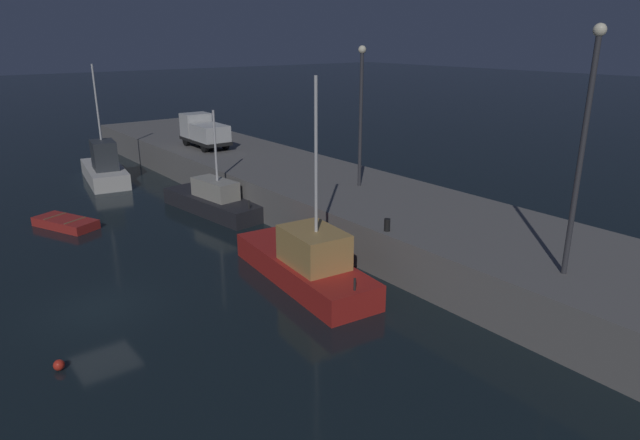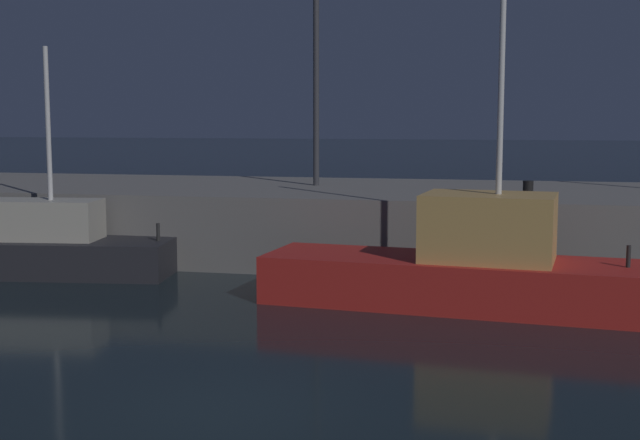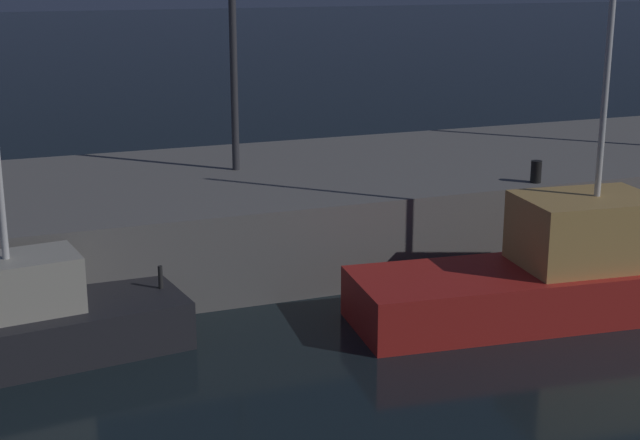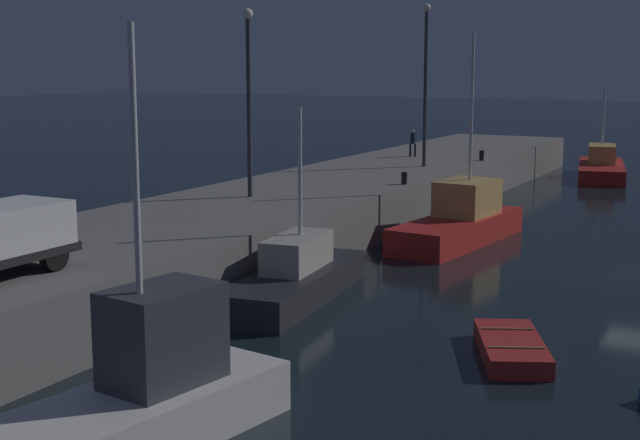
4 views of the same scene
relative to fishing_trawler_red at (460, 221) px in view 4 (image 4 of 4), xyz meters
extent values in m
cube|color=slate|center=(-3.11, 7.17, 0.14)|extent=(70.87, 8.46, 2.21)
cube|color=red|center=(-0.26, 0.03, -0.39)|extent=(9.00, 3.48, 1.15)
cube|color=tan|center=(0.68, -0.07, 0.97)|extent=(3.20, 2.41, 1.56)
cylinder|color=silver|center=(0.88, -0.09, 4.97)|extent=(0.14, 0.14, 6.45)
cylinder|color=#262626|center=(3.76, -0.38, 0.43)|extent=(0.10, 0.10, 0.50)
cube|color=#232328|center=(-12.18, 1.64, -0.46)|extent=(8.26, 3.36, 1.01)
cube|color=#ADA899|center=(-11.86, 1.68, 0.62)|extent=(3.42, 1.83, 1.13)
cylinder|color=silver|center=(-11.58, 1.72, 3.33)|extent=(0.14, 0.14, 4.29)
cylinder|color=#262626|center=(-8.51, 2.10, 0.30)|extent=(0.10, 0.10, 0.50)
cube|color=red|center=(26.37, -1.06, -0.47)|extent=(9.80, 4.78, 0.99)
cube|color=tan|center=(27.13, -0.91, 0.65)|extent=(3.72, 2.43, 1.25)
cylinder|color=silver|center=(27.81, -0.77, 3.30)|extent=(0.14, 0.14, 4.06)
cylinder|color=#262626|center=(30.61, -0.20, 0.27)|extent=(0.10, 0.10, 0.50)
cube|color=silver|center=(-24.35, -1.29, -0.38)|extent=(7.79, 3.69, 1.17)
cube|color=#33383D|center=(-23.36, -1.45, 1.25)|extent=(2.67, 1.98, 2.10)
cylinder|color=silver|center=(-23.95, -1.36, 5.02)|extent=(0.14, 0.14, 5.44)
cube|color=#B22823|center=(-14.75, -6.59, -0.70)|extent=(4.24, 3.09, 0.52)
cube|color=olive|center=(-15.53, -6.94, -0.42)|extent=(0.68, 1.36, 0.04)
cube|color=olive|center=(-13.96, -6.23, -0.42)|extent=(0.68, 1.36, 0.04)
cylinder|color=#38383D|center=(-5.19, 7.71, 5.00)|extent=(0.20, 0.20, 7.52)
sphere|color=#F9EFCC|center=(-5.19, 7.71, 8.94)|extent=(0.44, 0.44, 0.44)
cylinder|color=#38383D|center=(9.07, 5.29, 5.45)|extent=(0.20, 0.20, 8.42)
sphere|color=#F9EFCC|center=(9.07, 5.29, 9.84)|extent=(0.44, 0.44, 0.44)
cylinder|color=black|center=(-19.81, 4.97, 1.69)|extent=(0.90, 0.29, 0.90)
cylinder|color=black|center=(-19.78, 6.73, 1.69)|extent=(0.90, 0.29, 0.90)
cube|color=silver|center=(-20.52, 5.86, 2.55)|extent=(3.02, 2.13, 1.21)
cylinder|color=black|center=(13.82, 7.72, 1.64)|extent=(0.13, 0.13, 0.79)
cylinder|color=black|center=(13.82, 8.03, 1.64)|extent=(0.13, 0.13, 0.79)
cylinder|color=#1E2333|center=(13.82, 7.88, 2.36)|extent=(0.30, 0.30, 0.65)
sphere|color=beige|center=(13.82, 7.88, 2.80)|extent=(0.19, 0.19, 0.19)
cylinder|color=black|center=(1.63, 3.38, 1.53)|extent=(0.28, 0.28, 0.58)
cylinder|color=black|center=(13.55, 3.42, 1.54)|extent=(0.28, 0.28, 0.59)
camera|label=1|loc=(18.68, -13.58, 9.67)|focal=31.30mm
camera|label=2|loc=(1.06, -20.32, 3.53)|focal=48.19mm
camera|label=3|loc=(-12.12, -16.61, 6.71)|focal=52.35mm
camera|label=4|loc=(-38.40, -13.12, 6.98)|focal=51.54mm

